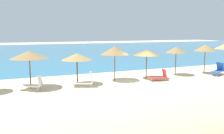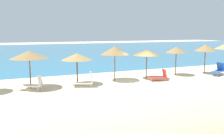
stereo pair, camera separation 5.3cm
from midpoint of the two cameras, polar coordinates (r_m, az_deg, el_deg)
ground_plane at (r=18.05m, az=8.02°, el=-4.00°), size 160.00×160.00×0.00m
sea_water at (r=51.38m, az=-12.57°, el=3.98°), size 160.00×59.19×0.01m
beach_umbrella_1 at (r=16.90m, az=-19.60°, el=2.86°), size 2.56×2.56×2.64m
beach_umbrella_2 at (r=17.35m, az=-8.54°, el=2.51°), size 2.30×2.30×2.36m
beach_umbrella_3 at (r=18.58m, az=0.78°, el=4.06°), size 2.31×2.31×2.78m
beach_umbrella_4 at (r=19.66m, az=8.61°, el=3.54°), size 2.34×2.34×2.46m
beach_umbrella_5 at (r=21.80m, az=15.59°, el=4.08°), size 1.93×1.93×2.61m
beach_umbrella_6 at (r=23.44m, az=22.07°, el=4.37°), size 2.04×2.04×2.76m
lounge_chair_0 at (r=23.24m, az=24.71°, el=-0.68°), size 1.72×1.17×1.14m
lounge_chair_2 at (r=16.54m, az=-18.95°, el=-3.99°), size 1.76×1.27×1.09m
lounge_chair_3 at (r=16.71m, az=-6.45°, el=-3.46°), size 1.56×1.06×1.14m
lounge_chair_4 at (r=19.13m, az=11.61°, el=-2.24°), size 1.52×0.97×0.94m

